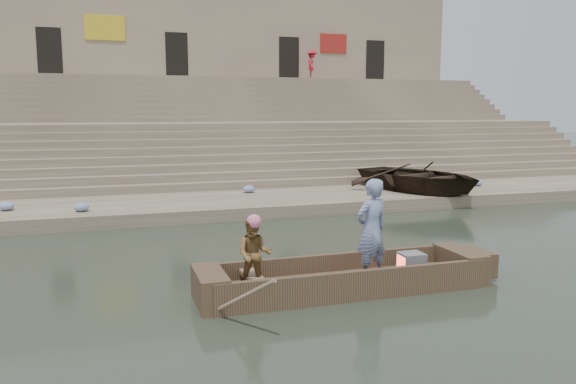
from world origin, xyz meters
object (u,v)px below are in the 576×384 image
main_rowboat (344,285)px  pedestrian (312,65)px  standing_man (371,230)px  rowing_man (254,254)px  beached_rowboat (419,177)px  television (411,263)px

main_rowboat → pedestrian: (8.03, 23.83, 6.01)m
standing_man → rowing_man: size_ratio=1.48×
main_rowboat → beached_rowboat: beached_rowboat is taller
rowing_man → television: bearing=20.7°
standing_man → beached_rowboat: size_ratio=0.37×
standing_man → television: (0.97, 0.19, -0.76)m
beached_rowboat → pedestrian: size_ratio=2.81×
standing_man → television: bearing=174.7°
main_rowboat → television: television is taller
standing_man → pedestrian: pedestrian is taller
standing_man → beached_rowboat: bearing=-141.8°
television → main_rowboat: bearing=180.0°
main_rowboat → television: 1.45m
pedestrian → television: bearing=-176.2°
main_rowboat → pedestrian: 25.85m
television → beached_rowboat: (5.34, 8.73, 0.52)m
beached_rowboat → standing_man: bearing=-143.5°
main_rowboat → rowing_man: bearing=-176.7°
television → pedestrian: bearing=74.5°
television → beached_rowboat: 10.25m
main_rowboat → standing_man: (0.45, -0.19, 1.07)m
rowing_man → television: (3.19, 0.10, -0.45)m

